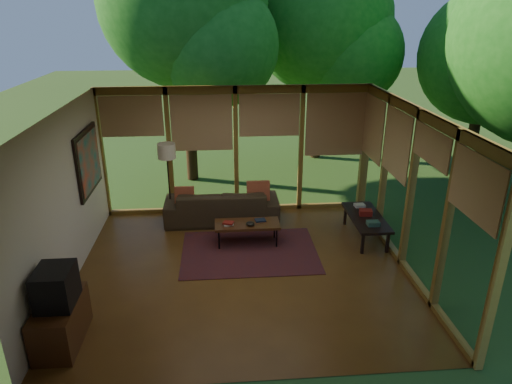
{
  "coord_description": "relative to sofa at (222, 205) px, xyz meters",
  "views": [
    {
      "loc": [
        -0.32,
        -6.67,
        4.1
      ],
      "look_at": [
        0.27,
        0.7,
        1.13
      ],
      "focal_mm": 32.0,
      "sensor_mm": 36.0,
      "label": 1
    }
  ],
  "objects": [
    {
      "name": "window_wall_right",
      "position": [
        3.08,
        -2.0,
        1.01
      ],
      "size": [
        0.12,
        5.0,
        2.7
      ],
      "primitive_type": "cube",
      "color": "olive",
      "rests_on": "ground"
    },
    {
      "name": "coffee_table",
      "position": [
        0.46,
        -1.07,
        0.05
      ],
      "size": [
        1.2,
        0.5,
        0.43
      ],
      "color": "#4F2B15",
      "rests_on": "floor"
    },
    {
      "name": "window_wall_back",
      "position": [
        0.33,
        0.5,
        1.01
      ],
      "size": [
        5.5,
        0.12,
        2.7
      ],
      "primitive_type": "cube",
      "color": "olive",
      "rests_on": "ground"
    },
    {
      "name": "rug",
      "position": [
        0.48,
        -1.4,
        -0.33
      ],
      "size": [
        2.44,
        1.73,
        0.01
      ],
      "primitive_type": "cube",
      "color": "maroon",
      "rests_on": "floor"
    },
    {
      "name": "console_book_c",
      "position": [
        2.73,
        -0.56,
        0.14
      ],
      "size": [
        0.21,
        0.16,
        0.05
      ],
      "primitive_type": "cube",
      "rotation": [
        0.0,
        0.0,
        0.08
      ],
      "color": "beige",
      "rests_on": "side_console"
    },
    {
      "name": "sofa",
      "position": [
        0.0,
        0.0,
        0.0
      ],
      "size": [
        2.32,
        0.91,
        0.68
      ],
      "primitive_type": "imported",
      "rotation": [
        0.0,
        0.0,
        3.14
      ],
      "color": "#382C1C",
      "rests_on": "floor"
    },
    {
      "name": "console_book_a",
      "position": [
        2.73,
        -1.41,
        0.16
      ],
      "size": [
        0.22,
        0.16,
        0.08
      ],
      "primitive_type": "cube",
      "rotation": [
        0.0,
        0.0,
        -0.0
      ],
      "color": "#2D4F43",
      "rests_on": "side_console"
    },
    {
      "name": "tree_ne",
      "position": [
        2.82,
        4.31,
        3.47
      ],
      "size": [
        3.85,
        3.85,
        5.74
      ],
      "color": "#352213",
      "rests_on": "ground"
    },
    {
      "name": "console_book_b",
      "position": [
        2.73,
        -0.96,
        0.17
      ],
      "size": [
        0.26,
        0.21,
        0.11
      ],
      "primitive_type": "cube",
      "rotation": [
        0.0,
        0.0,
        -0.17
      ],
      "color": "maroon",
      "rests_on": "side_console"
    },
    {
      "name": "exterior_lawn",
      "position": [
        8.33,
        6.0,
        -0.35
      ],
      "size": [
        40.0,
        40.0,
        0.0
      ],
      "primitive_type": "plane",
      "color": "#2B501E",
      "rests_on": "ground"
    },
    {
      "name": "floor",
      "position": [
        0.33,
        -2.0,
        -0.34
      ],
      "size": [
        5.5,
        5.5,
        0.0
      ],
      "primitive_type": "plane",
      "color": "brown",
      "rests_on": "ground"
    },
    {
      "name": "side_console",
      "position": [
        2.73,
        -1.01,
        0.07
      ],
      "size": [
        0.6,
        1.4,
        0.46
      ],
      "color": "black",
      "rests_on": "floor"
    },
    {
      "name": "pillow_left",
      "position": [
        -0.75,
        -0.05,
        0.24
      ],
      "size": [
        0.39,
        0.21,
        0.41
      ],
      "primitive_type": "cube",
      "rotation": [
        -0.21,
        0.0,
        0.0
      ],
      "color": "maroon",
      "rests_on": "sofa"
    },
    {
      "name": "wall_left",
      "position": [
        -2.42,
        -2.0,
        1.01
      ],
      "size": [
        0.04,
        5.0,
        2.7
      ],
      "primitive_type": "cube",
      "color": "beige",
      "rests_on": "ground"
    },
    {
      "name": "ct_book_side",
      "position": [
        0.71,
        -0.99,
        0.1
      ],
      "size": [
        0.21,
        0.18,
        0.03
      ],
      "primitive_type": "cube",
      "rotation": [
        0.0,
        0.0,
        0.17
      ],
      "color": "#151E30",
      "rests_on": "coffee_table"
    },
    {
      "name": "floor_lamp",
      "position": [
        -1.06,
        0.1,
        1.07
      ],
      "size": [
        0.36,
        0.36,
        1.65
      ],
      "color": "black",
      "rests_on": "floor"
    },
    {
      "name": "ceiling",
      "position": [
        0.33,
        -2.0,
        2.36
      ],
      "size": [
        5.5,
        5.5,
        0.0
      ],
      "primitive_type": "plane",
      "rotation": [
        3.14,
        0.0,
        0.0
      ],
      "color": "white",
      "rests_on": "ground"
    },
    {
      "name": "television",
      "position": [
        -2.12,
        -3.6,
        0.51
      ],
      "size": [
        0.45,
        0.55,
        0.5
      ],
      "primitive_type": "cube",
      "color": "black",
      "rests_on": "media_cabinet"
    },
    {
      "name": "wall_painting",
      "position": [
        -2.38,
        -0.6,
        1.21
      ],
      "size": [
        0.06,
        1.35,
        1.15
      ],
      "color": "black",
      "rests_on": "wall_left"
    },
    {
      "name": "ct_book_upper",
      "position": [
        0.11,
        -1.12,
        0.13
      ],
      "size": [
        0.22,
        0.19,
        0.03
      ],
      "primitive_type": "cube",
      "rotation": [
        0.0,
        0.0,
        -0.31
      ],
      "color": "maroon",
      "rests_on": "coffee_table"
    },
    {
      "name": "ct_bowl",
      "position": [
        0.51,
        -1.17,
        0.12
      ],
      "size": [
        0.16,
        0.16,
        0.07
      ],
      "primitive_type": "ellipsoid",
      "color": "black",
      "rests_on": "coffee_table"
    },
    {
      "name": "wall_front",
      "position": [
        0.33,
        -4.5,
        1.01
      ],
      "size": [
        5.5,
        0.04,
        2.7
      ],
      "primitive_type": "cube",
      "color": "beige",
      "rests_on": "ground"
    },
    {
      "name": "ct_book_lower",
      "position": [
        0.11,
        -1.12,
        0.1
      ],
      "size": [
        0.2,
        0.16,
        0.03
      ],
      "primitive_type": "cube",
      "rotation": [
        0.0,
        0.0,
        0.18
      ],
      "color": "beige",
      "rests_on": "coffee_table"
    },
    {
      "name": "pillow_right",
      "position": [
        0.75,
        -0.05,
        0.27
      ],
      "size": [
        0.47,
        0.25,
        0.49
      ],
      "primitive_type": "cube",
      "rotation": [
        -0.21,
        0.0,
        0.0
      ],
      "color": "maroon",
      "rests_on": "sofa"
    },
    {
      "name": "tree_far",
      "position": [
        6.67,
        2.56,
        2.67
      ],
      "size": [
        3.35,
        3.35,
        4.7
      ],
      "color": "#352213",
      "rests_on": "ground"
    },
    {
      "name": "media_cabinet",
      "position": [
        -2.14,
        -3.6,
        -0.04
      ],
      "size": [
        0.5,
        1.0,
        0.6
      ],
      "primitive_type": "cube",
      "color": "#4F2B15",
      "rests_on": "floor"
    },
    {
      "name": "tree_nw",
      "position": [
        -0.73,
        2.65,
        3.9
      ],
      "size": [
        3.88,
        3.88,
        6.19
      ],
      "color": "#352213",
      "rests_on": "ground"
    }
  ]
}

